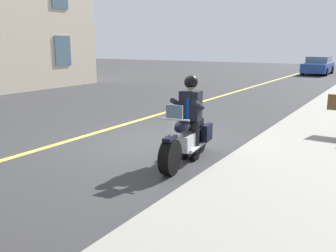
{
  "coord_description": "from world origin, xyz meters",
  "views": [
    {
      "loc": [
        7.16,
        4.66,
        2.34
      ],
      "look_at": [
        1.09,
        0.96,
        0.75
      ],
      "focal_mm": 39.24,
      "sensor_mm": 36.0,
      "label": 1
    }
  ],
  "objects": [
    {
      "name": "car_silver",
      "position": [
        -24.2,
        -0.51,
        0.69
      ],
      "size": [
        4.6,
        1.92,
        1.4
      ],
      "color": "navy",
      "rests_on": "ground_plane"
    },
    {
      "name": "lane_center_stripe",
      "position": [
        0.0,
        -2.0,
        0.01
      ],
      "size": [
        60.0,
        0.16,
        0.01
      ],
      "primitive_type": "cube",
      "color": "#E5DB4C",
      "rests_on": "ground_plane"
    },
    {
      "name": "ground_plane",
      "position": [
        0.0,
        0.0,
        0.0
      ],
      "size": [
        80.0,
        80.0,
        0.0
      ],
      "primitive_type": "plane",
      "color": "#333335"
    },
    {
      "name": "rider_main",
      "position": [
        0.66,
        1.22,
        1.04
      ],
      "size": [
        0.67,
        0.61,
        1.74
      ],
      "color": "black",
      "rests_on": "ground_plane"
    },
    {
      "name": "motorcycle_main",
      "position": [
        0.85,
        1.25,
        0.45
      ],
      "size": [
        2.22,
        0.78,
        1.26
      ],
      "color": "black",
      "rests_on": "ground_plane"
    }
  ]
}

